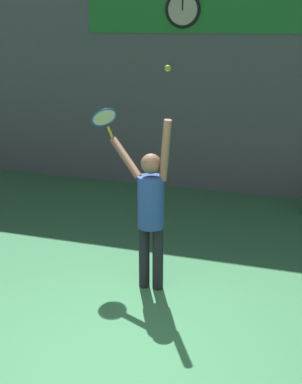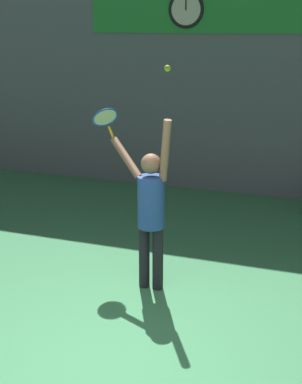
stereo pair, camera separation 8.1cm
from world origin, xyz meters
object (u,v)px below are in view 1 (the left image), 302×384
Objects in this scene: scoreboard_clock at (183,9)px; tennis_ball at (168,68)px; tennis_player at (150,207)px; tennis_racket at (105,118)px.

tennis_ball is (1.02, -4.25, -0.69)m from scoreboard_clock.
tennis_player is 5.01× the size of tennis_racket.
scoreboard_clock reaches higher than tennis_ball.
scoreboard_clock reaches higher than tennis_racket.
tennis_ball is (0.24, -0.13, 1.60)m from tennis_player.
tennis_racket is at bearing 144.97° from tennis_player.
tennis_player is at bearing -35.03° from tennis_racket.
scoreboard_clock reaches higher than tennis_player.
tennis_ball is at bearing -33.69° from tennis_racket.
tennis_player is at bearing -79.20° from scoreboard_clock.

